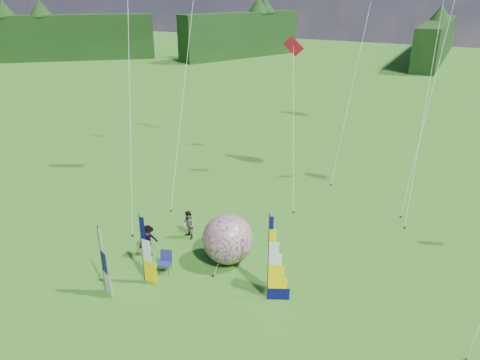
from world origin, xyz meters
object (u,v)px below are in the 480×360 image
at_px(side_banner_far, 102,260).
at_px(spectator_b, 188,225).
at_px(spectator_a, 214,240).
at_px(side_banner_left, 142,249).
at_px(feather_banner_main, 268,260).
at_px(bol_inflatable, 228,239).
at_px(spectator_c, 148,241).
at_px(camp_chair, 165,262).
at_px(kite_whale, 437,39).
at_px(spectator_d, 226,231).

xyz_separation_m(side_banner_far, spectator_b, (0.93, 6.13, -0.86)).
bearing_deg(spectator_a, side_banner_left, -128.27).
distance_m(feather_banner_main, spectator_b, 7.32).
height_order(bol_inflatable, spectator_b, bol_inflatable).
bearing_deg(spectator_c, side_banner_left, -126.63).
height_order(spectator_a, spectator_c, spectator_c).
bearing_deg(feather_banner_main, spectator_b, 128.72).
bearing_deg(spectator_c, side_banner_far, -157.49).
bearing_deg(camp_chair, spectator_b, 85.47).
bearing_deg(side_banner_far, kite_whale, 83.51).
height_order(feather_banner_main, spectator_d, feather_banner_main).
height_order(side_banner_left, kite_whale, kite_whale).
distance_m(bol_inflatable, spectator_b, 3.43).
relative_size(spectator_d, kite_whale, 0.08).
bearing_deg(feather_banner_main, spectator_c, 150.39).
relative_size(side_banner_left, spectator_b, 2.09).
relative_size(spectator_a, spectator_c, 0.83).
bearing_deg(spectator_b, spectator_c, -79.69).
height_order(spectator_c, spectator_d, spectator_c).
bearing_deg(spectator_b, kite_whale, 81.28).
xyz_separation_m(side_banner_left, camp_chair, (0.51, 1.07, -1.23)).
height_order(spectator_b, spectator_c, spectator_c).
relative_size(bol_inflatable, spectator_c, 1.47).
distance_m(spectator_d, camp_chair, 4.18).
relative_size(bol_inflatable, spectator_b, 1.56).
xyz_separation_m(spectator_a, spectator_b, (-2.10, 0.68, 0.10)).
xyz_separation_m(spectator_b, camp_chair, (0.77, -3.52, -0.28)).
distance_m(bol_inflatable, kite_whale, 18.74).
bearing_deg(bol_inflatable, spectator_a, 157.14).
distance_m(spectator_c, kite_whale, 21.98).
bearing_deg(side_banner_left, spectator_d, 69.32).
bearing_deg(spectator_a, spectator_d, 67.20).
bearing_deg(side_banner_far, camp_chair, 81.55).
relative_size(side_banner_far, camp_chair, 2.97).
xyz_separation_m(bol_inflatable, kite_whale, (7.62, 14.45, 9.19)).
xyz_separation_m(side_banner_far, spectator_c, (-0.02, 3.55, -0.81)).
height_order(side_banner_far, kite_whale, kite_whale).
xyz_separation_m(spectator_b, spectator_d, (2.27, 0.37, -0.02)).
height_order(spectator_a, spectator_d, spectator_d).
bearing_deg(camp_chair, kite_whale, 42.23).
bearing_deg(side_banner_left, bol_inflatable, 50.97).
height_order(spectator_d, kite_whale, kite_whale).
xyz_separation_m(spectator_a, camp_chair, (-1.32, -2.84, -0.18)).
xyz_separation_m(feather_banner_main, kite_whale, (4.40, 16.57, 8.33)).
bearing_deg(spectator_d, spectator_a, 132.13).
xyz_separation_m(spectator_c, camp_chair, (1.72, -0.94, -0.34)).
distance_m(side_banner_left, spectator_a, 4.44).
distance_m(side_banner_far, bol_inflatable, 6.48).
bearing_deg(spectator_a, spectator_b, 148.82).
relative_size(bol_inflatable, kite_whale, 0.13).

